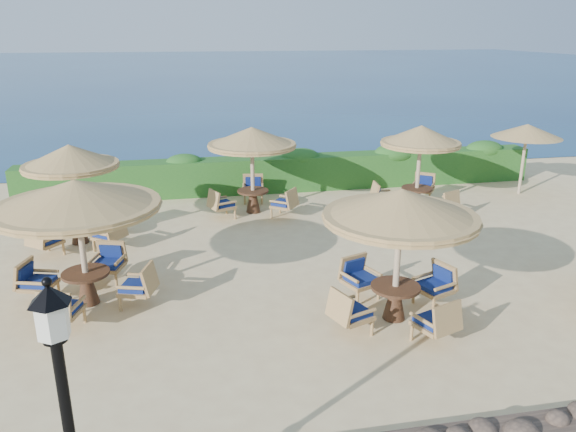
{
  "coord_description": "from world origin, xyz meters",
  "views": [
    {
      "loc": [
        -3.58,
        -11.57,
        5.44
      ],
      "look_at": [
        -1.24,
        0.53,
        1.3
      ],
      "focal_mm": 35.0,
      "sensor_mm": 36.0,
      "label": 1
    }
  ],
  "objects_px": {
    "extra_parasol": "(527,131)",
    "cafe_set_4": "(252,153)",
    "cafe_set_5": "(420,153)",
    "cafe_set_1": "(399,230)",
    "cafe_set_0": "(78,215)",
    "cafe_set_3": "(73,181)"
  },
  "relations": [
    {
      "from": "cafe_set_0",
      "to": "cafe_set_1",
      "type": "bearing_deg",
      "value": -16.86
    },
    {
      "from": "cafe_set_0",
      "to": "cafe_set_5",
      "type": "distance_m",
      "value": 10.37
    },
    {
      "from": "cafe_set_3",
      "to": "cafe_set_5",
      "type": "bearing_deg",
      "value": 6.02
    },
    {
      "from": "extra_parasol",
      "to": "cafe_set_5",
      "type": "distance_m",
      "value": 4.34
    },
    {
      "from": "cafe_set_4",
      "to": "cafe_set_1",
      "type": "bearing_deg",
      "value": -75.81
    },
    {
      "from": "cafe_set_4",
      "to": "cafe_set_5",
      "type": "distance_m",
      "value": 5.12
    },
    {
      "from": "cafe_set_1",
      "to": "cafe_set_4",
      "type": "xyz_separation_m",
      "value": [
        -1.82,
        7.21,
        0.02
      ]
    },
    {
      "from": "cafe_set_0",
      "to": "cafe_set_3",
      "type": "distance_m",
      "value": 3.73
    },
    {
      "from": "extra_parasol",
      "to": "cafe_set_1",
      "type": "relative_size",
      "value": 0.82
    },
    {
      "from": "cafe_set_1",
      "to": "cafe_set_5",
      "type": "xyz_separation_m",
      "value": [
        3.25,
        6.52,
        -0.04
      ]
    },
    {
      "from": "cafe_set_1",
      "to": "cafe_set_0",
      "type": "bearing_deg",
      "value": 163.14
    },
    {
      "from": "extra_parasol",
      "to": "cafe_set_4",
      "type": "distance_m",
      "value": 9.29
    },
    {
      "from": "cafe_set_0",
      "to": "cafe_set_4",
      "type": "xyz_separation_m",
      "value": [
        4.17,
        5.39,
        -0.05
      ]
    },
    {
      "from": "extra_parasol",
      "to": "cafe_set_5",
      "type": "relative_size",
      "value": 0.87
    },
    {
      "from": "extra_parasol",
      "to": "cafe_set_0",
      "type": "xyz_separation_m",
      "value": [
        -13.45,
        -5.68,
        -0.24
      ]
    },
    {
      "from": "cafe_set_5",
      "to": "cafe_set_0",
      "type": "bearing_deg",
      "value": -153.01
    },
    {
      "from": "cafe_set_4",
      "to": "cafe_set_5",
      "type": "bearing_deg",
      "value": -7.75
    },
    {
      "from": "cafe_set_0",
      "to": "cafe_set_1",
      "type": "xyz_separation_m",
      "value": [
        5.99,
        -1.82,
        -0.07
      ]
    },
    {
      "from": "cafe_set_1",
      "to": "cafe_set_5",
      "type": "bearing_deg",
      "value": 63.52
    },
    {
      "from": "cafe_set_1",
      "to": "cafe_set_5",
      "type": "relative_size",
      "value": 1.06
    },
    {
      "from": "cafe_set_3",
      "to": "cafe_set_5",
      "type": "xyz_separation_m",
      "value": [
        9.95,
        1.05,
        0.11
      ]
    },
    {
      "from": "cafe_set_4",
      "to": "cafe_set_5",
      "type": "relative_size",
      "value": 1.0
    }
  ]
}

